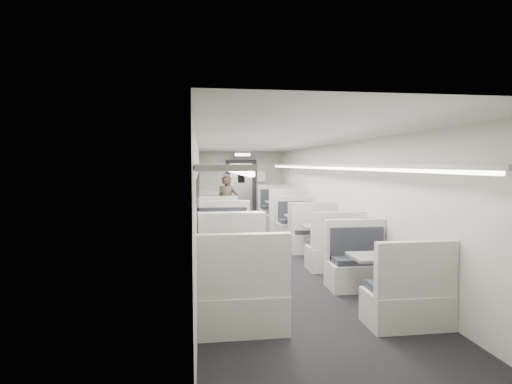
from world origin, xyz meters
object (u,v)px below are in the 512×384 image
object	(u,v)px
booth_left_a	(217,219)
booth_left_c	(226,249)
booth_left_b	(220,230)
booth_right_c	(323,242)
exit_sign	(242,155)
booth_right_b	(303,229)
booth_left_d	(235,278)
booth_right_d	(380,279)
vestibule_door	(241,189)
booth_right_a	(282,214)
passenger	(227,204)

from	to	relation	value
booth_left_a	booth_left_c	xyz separation A→B (m)	(0.00, -4.41, 0.04)
booth_left_a	booth_left_b	distance (m)	2.00
booth_left_c	booth_right_c	distance (m)	2.09
booth_left_b	exit_sign	distance (m)	4.80
booth_right_b	booth_right_c	xyz separation A→B (m)	(0.00, -1.57, -0.00)
booth_left_a	booth_left_d	distance (m)	6.22
booth_right_b	booth_right_d	size ratio (longest dim) A/B	1.03
booth_right_d	exit_sign	xyz separation A→B (m)	(-1.00, 8.74, 1.92)
booth_right_b	vestibule_door	bearing A→B (deg)	101.27
booth_right_a	vestibule_door	distance (m)	2.75
booth_right_a	booth_right_d	xyz separation A→B (m)	(0.00, -6.74, -0.07)
booth_right_a	exit_sign	world-z (taller)	exit_sign
booth_left_c	booth_right_b	xyz separation A→B (m)	(2.00, 2.16, -0.03)
booth_left_b	booth_left_a	bearing A→B (deg)	90.00
booth_left_a	booth_right_d	distance (m)	6.75
booth_left_b	booth_right_c	bearing A→B (deg)	-42.19
booth_right_b	vestibule_door	world-z (taller)	vestibule_door
booth_left_b	booth_right_a	bearing A→B (deg)	48.91
booth_right_b	vestibule_door	xyz separation A→B (m)	(-1.00, 5.02, 0.67)
booth_left_d	passenger	world-z (taller)	passenger
booth_left_c	booth_right_d	size ratio (longest dim) A/B	1.12
booth_right_a	passenger	size ratio (longest dim) A/B	1.41
booth_left_c	exit_sign	distance (m)	7.03
vestibule_door	passenger	bearing A→B (deg)	-102.54
booth_left_d	vestibule_door	world-z (taller)	vestibule_door
booth_left_c	booth_right_d	distance (m)	2.86
booth_right_a	exit_sign	xyz separation A→B (m)	(-1.00, 2.00, 1.86)
booth_left_a	booth_right_c	bearing A→B (deg)	-62.35
booth_left_b	exit_sign	size ratio (longest dim) A/B	3.32
booth_right_a	booth_right_c	size ratio (longest dim) A/B	1.15
booth_right_d	exit_sign	world-z (taller)	exit_sign
booth_right_d	booth_right_b	bearing A→B (deg)	90.00
passenger	exit_sign	distance (m)	3.25
booth_left_d	booth_right_a	distance (m)	6.81
booth_left_a	booth_right_c	distance (m)	4.31
booth_right_b	booth_right_d	bearing A→B (deg)	-90.00
booth_left_b	booth_right_c	xyz separation A→B (m)	(2.00, -1.81, -0.00)
booth_left_b	booth_left_c	size ratio (longest dim) A/B	0.92
passenger	booth_left_b	bearing A→B (deg)	-85.08
booth_right_a	booth_left_d	bearing A→B (deg)	-107.08
booth_right_b	exit_sign	distance (m)	5.02
booth_right_b	exit_sign	xyz separation A→B (m)	(-1.00, 4.53, 1.91)
exit_sign	booth_left_d	bearing A→B (deg)	-96.70
booth_left_a	booth_left_c	distance (m)	4.41
booth_left_b	booth_left_c	world-z (taller)	booth_left_c
booth_left_d	exit_sign	bearing A→B (deg)	83.30
booth_left_b	booth_left_d	size ratio (longest dim) A/B	0.93
booth_left_c	booth_left_d	bearing A→B (deg)	-90.00
booth_left_b	booth_right_c	size ratio (longest dim) A/B	1.01
booth_right_b	exit_sign	world-z (taller)	exit_sign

